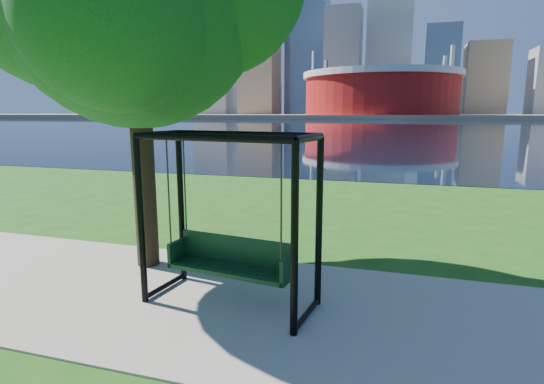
% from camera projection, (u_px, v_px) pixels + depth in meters
% --- Properties ---
extents(ground, '(900.00, 900.00, 0.00)m').
position_uv_depth(ground, '(277.00, 296.00, 6.82)').
color(ground, '#1E5114').
rests_on(ground, ground).
extents(path, '(120.00, 4.00, 0.03)m').
position_uv_depth(path, '(268.00, 308.00, 6.35)').
color(path, '#9E937F').
rests_on(path, ground).
extents(river, '(900.00, 180.00, 0.02)m').
position_uv_depth(river, '(394.00, 125.00, 102.81)').
color(river, black).
rests_on(river, ground).
extents(far_bank, '(900.00, 228.00, 2.00)m').
position_uv_depth(far_bank, '(399.00, 116.00, 294.59)').
color(far_bank, '#937F60').
rests_on(far_bank, ground).
extents(stadium, '(83.00, 83.00, 32.00)m').
position_uv_depth(stadium, '(380.00, 92.00, 228.19)').
color(stadium, maroon).
rests_on(stadium, far_bank).
extents(skyline, '(392.00, 66.00, 96.50)m').
position_uv_depth(skyline, '(396.00, 66.00, 302.00)').
color(skyline, gray).
rests_on(skyline, far_bank).
extents(swing, '(2.68, 1.42, 2.62)m').
position_uv_depth(swing, '(230.00, 224.00, 6.32)').
color(swing, black).
rests_on(swing, ground).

